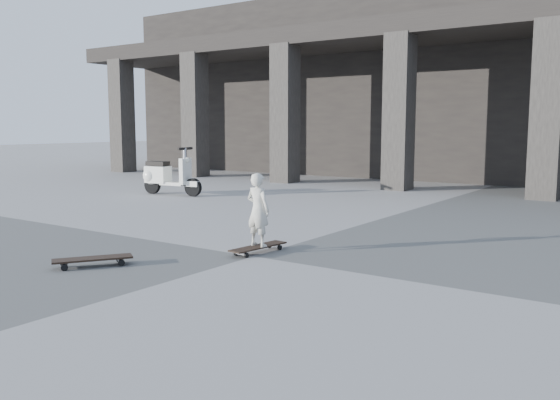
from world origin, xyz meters
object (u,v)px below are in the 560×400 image
Objects in this scene: skateboard_spare at (93,260)px; child at (258,210)px; longboard at (258,247)px; scooter at (163,176)px.

skateboard_spare is 0.92× the size of child.
longboard is at bearing 0.35° from skateboard_spare.
skateboard_spare is (-1.15, -1.75, 0.01)m from longboard.
skateboard_spare is 0.54× the size of scooter.
longboard is at bearing -41.43° from scooter.
scooter is (-5.94, 4.00, 0.39)m from longboard.
child is (-0.00, 0.00, 0.50)m from longboard.
child reaches higher than skateboard_spare.
child is (1.15, 1.75, 0.49)m from skateboard_spare.
child is 0.58× the size of scooter.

